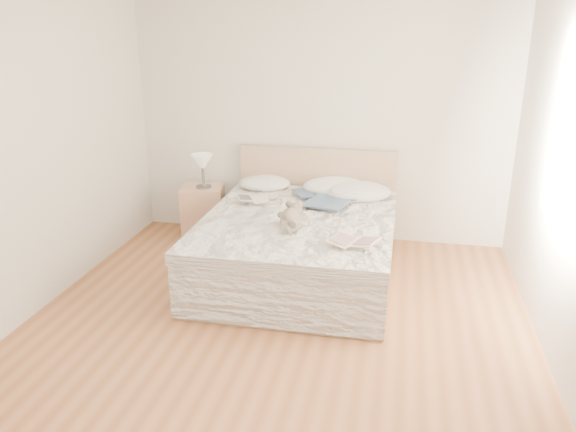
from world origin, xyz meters
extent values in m
cube|color=brown|center=(0.00, 0.00, 0.00)|extent=(4.00, 4.50, 0.00)
cube|color=silver|center=(0.00, 2.25, 1.35)|extent=(4.00, 0.02, 2.70)
cube|color=silver|center=(0.00, -2.25, 1.35)|extent=(4.00, 0.02, 2.70)
cube|color=silver|center=(-2.00, 0.00, 1.35)|extent=(0.02, 4.50, 2.70)
cube|color=white|center=(1.99, 0.30, 1.45)|extent=(0.02, 1.30, 1.10)
cube|color=tan|center=(0.00, 1.15, 0.10)|extent=(1.68, 2.08, 0.20)
cube|color=white|center=(0.00, 1.15, 0.35)|extent=(1.60, 2.00, 0.30)
cube|color=white|center=(0.00, 1.10, 0.54)|extent=(1.72, 2.05, 0.10)
cube|color=tan|center=(0.00, 2.19, 0.50)|extent=(1.70, 0.06, 1.00)
cube|color=tan|center=(-1.24, 1.97, 0.28)|extent=(0.52, 0.48, 0.56)
cylinder|color=#48433E|center=(-1.21, 1.94, 0.57)|extent=(0.17, 0.17, 0.02)
cylinder|color=#433E39|center=(-1.21, 1.94, 0.70)|extent=(0.03, 0.03, 0.23)
cone|color=beige|center=(-1.21, 1.94, 0.85)|extent=(0.24, 0.24, 0.17)
ellipsoid|color=white|center=(-0.54, 1.97, 0.64)|extent=(0.61, 0.47, 0.17)
ellipsoid|color=white|center=(0.22, 1.99, 0.64)|extent=(0.74, 0.57, 0.20)
ellipsoid|color=silver|center=(0.47, 1.86, 0.64)|extent=(0.76, 0.61, 0.20)
cube|color=white|center=(-0.53, 1.44, 0.63)|extent=(0.37, 0.33, 0.02)
cube|color=#FFF6CD|center=(0.56, 0.52, 0.63)|extent=(0.44, 0.36, 0.02)
camera|label=1|loc=(0.89, -3.63, 2.30)|focal=35.00mm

